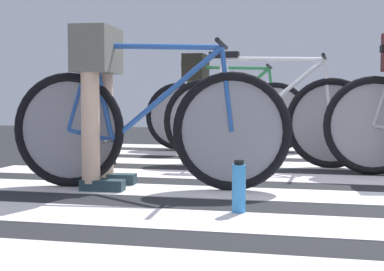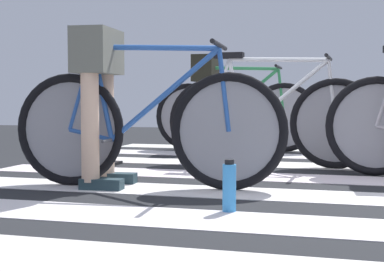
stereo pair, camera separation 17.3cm
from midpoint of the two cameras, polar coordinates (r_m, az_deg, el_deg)
The scene contains 9 objects.
ground at distance 3.55m, azimuth 15.88°, elevation -5.73°, with size 18.00×14.00×0.02m.
crosswalk_markings at distance 3.40m, azimuth 16.19°, elevation -5.93°, with size 5.44×6.53×0.00m.
bicycle_1_of_4 at distance 3.62m, azimuth -3.16°, elevation 0.89°, with size 1.74×0.52×0.93m.
cyclist_1_of_4 at distance 3.70m, azimuth -7.85°, elevation 4.89°, with size 0.34×0.43×0.99m.
bicycle_3_of_4 at distance 4.79m, azimuth 8.65°, elevation 1.54°, with size 1.74×0.52×0.93m.
bicycle_4_of_4 at distance 6.17m, azimuth 4.95°, elevation 2.04°, with size 1.74×0.52×0.93m.
cyclist_4_of_4 at distance 6.22m, azimuth 2.14°, elevation 4.54°, with size 0.32×0.42×1.01m.
water_bottle at distance 2.88m, azimuth 5.34°, elevation -5.08°, with size 0.07×0.07×0.26m.
traffic_cone at distance 4.90m, azimuth -8.67°, elevation -0.59°, with size 0.37×0.37×0.43m.
Camera 2 is at (0.07, -3.50, 0.58)m, focal length 54.88 mm.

